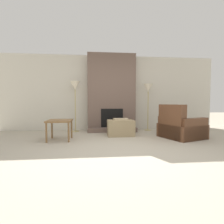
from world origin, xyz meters
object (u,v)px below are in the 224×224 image
side_table (60,123)px  floor_lamp_left (75,88)px  ottoman (121,128)px  floor_lamp_right (148,90)px  armchair (179,128)px

side_table → floor_lamp_left: size_ratio=0.38×
ottoman → floor_lamp_right: size_ratio=0.47×
side_table → floor_lamp_right: size_ratio=0.40×
ottoman → armchair: armchair is taller
ottoman → floor_lamp_left: size_ratio=0.46×
floor_lamp_left → floor_lamp_right: (2.46, 0.00, -0.05)m
ottoman → armchair: 1.62m
ottoman → side_table: 1.71m
ottoman → armchair: (1.54, -0.48, 0.04)m
side_table → floor_lamp_right: 3.16m
ottoman → side_table: bearing=-165.1°
armchair → floor_lamp_right: (-0.46, 1.34, 1.11)m
ottoman → floor_lamp_right: floor_lamp_right is taller
ottoman → side_table: side_table is taller
floor_lamp_left → floor_lamp_right: bearing=0.0°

